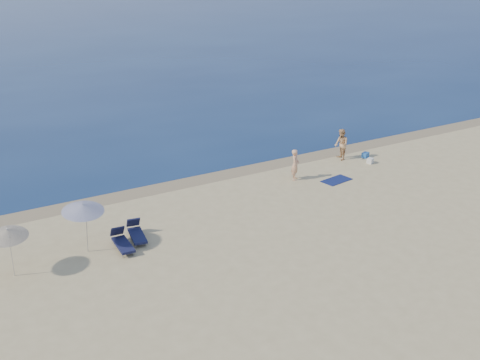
# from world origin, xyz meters

# --- Properties ---
(wet_sand_strip) EXTENTS (240.00, 1.60, 0.00)m
(wet_sand_strip) POSITION_xyz_m (0.00, 19.40, 0.00)
(wet_sand_strip) COLOR #847254
(wet_sand_strip) RESTS_ON ground
(person_left) EXTENTS (0.75, 0.76, 1.77)m
(person_left) POSITION_xyz_m (1.91, 16.71, 0.88)
(person_left) COLOR tan
(person_left) RESTS_ON ground
(person_right) EXTENTS (0.97, 1.11, 1.92)m
(person_right) POSITION_xyz_m (6.26, 18.03, 0.96)
(person_right) COLOR tan
(person_right) RESTS_ON ground
(beach_towel) EXTENTS (1.83, 1.21, 0.03)m
(beach_towel) POSITION_xyz_m (3.84, 15.38, 0.01)
(beach_towel) COLOR #0D1645
(beach_towel) RESTS_ON ground
(white_bag) EXTENTS (0.46, 0.43, 0.32)m
(white_bag) POSITION_xyz_m (7.38, 16.58, 0.16)
(white_bag) COLOR silver
(white_bag) RESTS_ON ground
(blue_cooler) EXTENTS (0.53, 0.45, 0.32)m
(blue_cooler) POSITION_xyz_m (7.83, 17.53, 0.16)
(blue_cooler) COLOR blue
(blue_cooler) RESTS_ON ground
(umbrella_near) EXTENTS (1.87, 1.89, 2.34)m
(umbrella_near) POSITION_xyz_m (-10.70, 14.39, 2.02)
(umbrella_near) COLOR silver
(umbrella_near) RESTS_ON ground
(umbrella_far) EXTENTS (1.73, 1.75, 2.16)m
(umbrella_far) POSITION_xyz_m (-13.87, 13.88, 1.86)
(umbrella_far) COLOR silver
(umbrella_far) RESTS_ON ground
(lounger_left) EXTENTS (0.68, 1.85, 0.80)m
(lounger_left) POSITION_xyz_m (-9.31, 13.78, 0.29)
(lounger_left) COLOR #141738
(lounger_left) RESTS_ON ground
(lounger_right) EXTENTS (0.87, 1.88, 0.80)m
(lounger_right) POSITION_xyz_m (-8.45, 14.30, 0.29)
(lounger_right) COLOR #161A3C
(lounger_right) RESTS_ON ground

